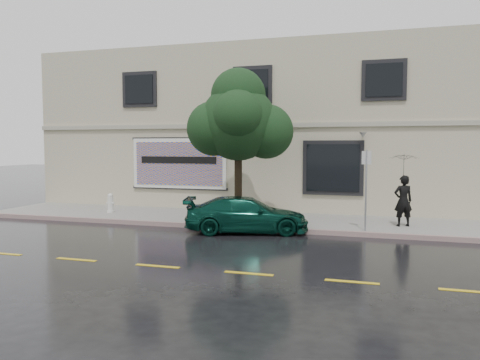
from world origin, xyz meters
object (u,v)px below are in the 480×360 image
(fire_hydrant, at_px, (110,203))
(car, at_px, (247,215))
(street_tree, at_px, (238,123))
(pedestrian, at_px, (403,201))

(fire_hydrant, bearing_deg, car, 1.44)
(car, bearing_deg, street_tree, 14.84)
(pedestrian, bearing_deg, street_tree, -13.03)
(pedestrian, xyz_separation_m, street_tree, (-5.44, -0.72, 2.57))
(fire_hydrant, bearing_deg, street_tree, 9.86)
(car, relative_size, pedestrian, 2.35)
(pedestrian, distance_m, street_tree, 6.06)
(car, distance_m, pedestrian, 5.17)
(car, xyz_separation_m, fire_hydrant, (-6.12, 1.80, -0.06))
(street_tree, bearing_deg, car, -60.19)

